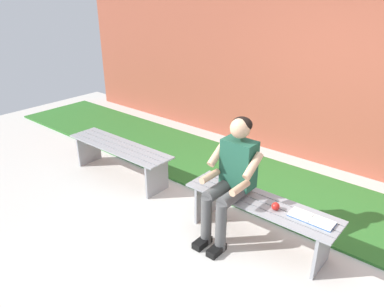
% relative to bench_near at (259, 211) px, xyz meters
% --- Properties ---
extents(ground_plane, '(10.00, 7.00, 0.04)m').
position_rel_bench_near_xyz_m(ground_plane, '(1.08, 1.00, -0.37)').
color(ground_plane, beige).
extents(grass_strip, '(9.00, 1.42, 0.03)m').
position_rel_bench_near_xyz_m(grass_strip, '(1.08, -1.07, -0.33)').
color(grass_strip, '#2D6B28').
rests_on(grass_strip, ground).
extents(brick_wall, '(9.50, 0.24, 2.78)m').
position_rel_bench_near_xyz_m(brick_wall, '(0.50, -2.27, 1.04)').
color(brick_wall, '#9E4C38').
rests_on(brick_wall, ground).
extents(bench_near, '(1.59, 0.44, 0.47)m').
position_rel_bench_near_xyz_m(bench_near, '(0.00, 0.00, 0.00)').
color(bench_near, gray).
rests_on(bench_near, ground).
extents(bench_far, '(1.65, 0.44, 0.47)m').
position_rel_bench_near_xyz_m(bench_far, '(2.16, 0.00, 0.00)').
color(bench_far, gray).
rests_on(bench_far, ground).
extents(person_seated, '(0.50, 0.69, 1.27)m').
position_rel_bench_near_xyz_m(person_seated, '(0.29, 0.10, 0.35)').
color(person_seated, '#1E513D').
rests_on(person_seated, ground).
extents(apple, '(0.08, 0.08, 0.08)m').
position_rel_bench_near_xyz_m(apple, '(-0.19, 0.04, 0.16)').
color(apple, red).
rests_on(apple, bench_near).
extents(book_open, '(0.41, 0.16, 0.02)m').
position_rel_bench_near_xyz_m(book_open, '(-0.52, -0.03, 0.13)').
color(book_open, white).
rests_on(book_open, bench_near).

